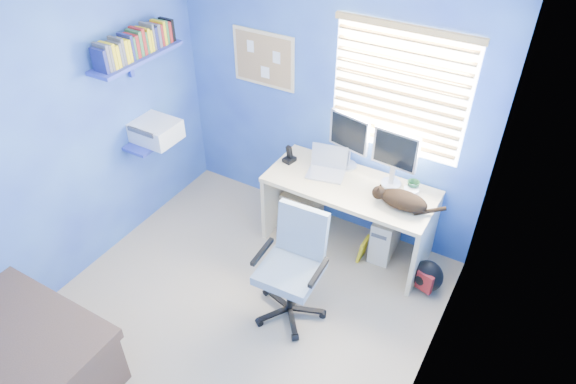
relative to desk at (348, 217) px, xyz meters
The scene contains 23 objects.
floor 1.38m from the desk, 109.12° to the right, with size 3.00×3.20×0.00m, color tan.
ceiling 2.51m from the desk, 109.12° to the right, with size 3.00×3.20×0.00m, color white.
wall_back 1.04m from the desk, 141.58° to the left, with size 3.00×0.01×2.50m, color #2437A3.
wall_front 3.02m from the desk, 98.66° to the right, with size 3.00×0.01×2.50m, color #2437A3.
wall_left 2.47m from the desk, 147.03° to the right, with size 0.01×3.20×2.50m, color #2437A3.
wall_right 1.87m from the desk, 49.68° to the right, with size 0.01×3.20×2.50m, color #2437A3.
desk is the anchor object (origin of this frame).
laptop 0.55m from the desk, behind, with size 0.33×0.26×0.22m, color silver.
monitor_left 0.70m from the desk, 121.58° to the left, with size 0.40×0.12×0.54m, color silver.
monitor_right 0.73m from the desk, 30.70° to the left, with size 0.40×0.12×0.54m, color silver.
phone 0.79m from the desk, behind, with size 0.09×0.11×0.17m, color black.
mug 0.68m from the desk, 20.23° to the left, with size 0.10×0.09×0.10m, color #265C2F.
cd_spindle 0.66m from the desk, 13.13° to the left, with size 0.13×0.13×0.07m, color silver.
cat 0.67m from the desk, ahead, with size 0.40×0.21×0.14m, color black.
tower_pc 0.40m from the desk, 20.26° to the left, with size 0.19×0.44×0.45m, color beige.
drawer_boxes 0.55m from the desk, behind, with size 0.35×0.28×0.41m, color tan.
yellow_book 0.33m from the desk, 18.71° to the right, with size 0.03×0.17×0.24m, color yellow.
backpack 0.88m from the desk, ahead, with size 0.27×0.21×0.32m, color black.
bed_corner 2.85m from the desk, 118.44° to the right, with size 1.16×0.82×0.56m, color brown.
office_chair 0.92m from the desk, 93.80° to the right, with size 0.59×0.59×0.96m.
window_blinds 1.24m from the desk, 55.54° to the left, with size 1.15×0.05×1.10m.
corkboard 1.64m from the desk, 163.32° to the left, with size 0.64×0.02×0.52m.
wall_shelves 2.14m from the desk, 164.23° to the right, with size 0.42×0.90×1.05m.
Camera 1 is at (1.78, -2.14, 3.44)m, focal length 32.00 mm.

